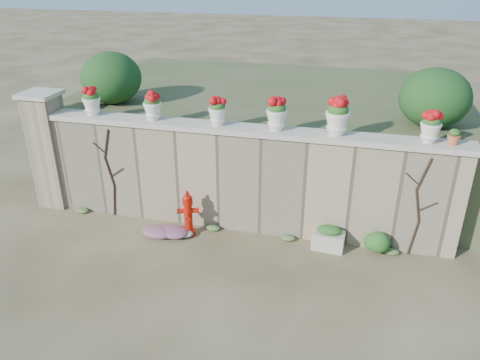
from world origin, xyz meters
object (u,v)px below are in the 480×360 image
(fire_hydrant, at_px, (188,213))
(planter_box, at_px, (328,238))
(urn_pot_0, at_px, (92,101))
(terracotta_pot, at_px, (454,137))

(fire_hydrant, bearing_deg, planter_box, -15.28)
(planter_box, height_order, urn_pot_0, urn_pot_0)
(fire_hydrant, xyz_separation_m, planter_box, (2.67, 0.16, -0.25))
(urn_pot_0, bearing_deg, terracotta_pot, 0.00)
(fire_hydrant, bearing_deg, urn_pot_0, 146.47)
(fire_hydrant, height_order, terracotta_pot, terracotta_pot)
(terracotta_pot, bearing_deg, planter_box, -167.84)
(planter_box, relative_size, terracotta_pot, 2.36)
(urn_pot_0, relative_size, terracotta_pot, 2.15)
(urn_pot_0, bearing_deg, fire_hydrant, -14.88)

